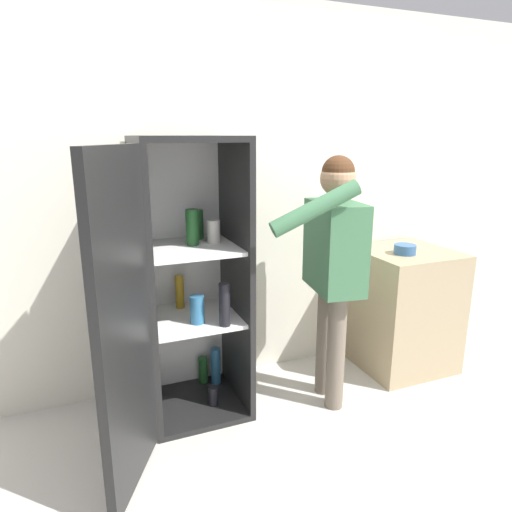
% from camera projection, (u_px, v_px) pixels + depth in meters
% --- Properties ---
extents(ground_plane, '(12.00, 12.00, 0.00)m').
position_uv_depth(ground_plane, '(288.00, 452.00, 2.53)').
color(ground_plane, beige).
extents(wall_back, '(7.00, 0.06, 2.55)m').
position_uv_depth(wall_back, '(229.00, 200.00, 3.08)').
color(wall_back, silver).
rests_on(wall_back, ground_plane).
extents(refrigerator, '(0.91, 1.13, 1.70)m').
position_uv_depth(refrigerator, '(178.00, 288.00, 2.65)').
color(refrigerator, black).
rests_on(refrigerator, ground_plane).
extents(person, '(0.68, 0.59, 1.59)m').
position_uv_depth(person, '(333.00, 254.00, 2.79)').
color(person, '#726656').
rests_on(person, ground_plane).
extents(counter, '(0.65, 0.64, 0.89)m').
position_uv_depth(counter, '(402.00, 308.00, 3.41)').
color(counter, tan).
rests_on(counter, ground_plane).
extents(bowl, '(0.15, 0.15, 0.07)m').
position_uv_depth(bowl, '(405.00, 249.00, 3.19)').
color(bowl, '#335B8E').
rests_on(bowl, counter).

